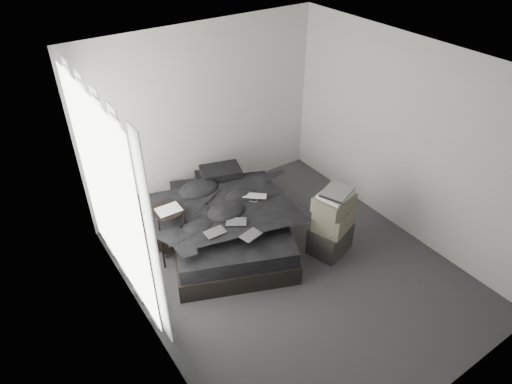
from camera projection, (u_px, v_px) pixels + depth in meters
floor at (292, 271)px, 5.73m from camera, size 3.60×4.20×0.01m
ceiling at (304, 70)px, 4.24m from camera, size 3.60×4.20×0.01m
wall_back at (204, 116)px, 6.41m from camera, size 3.60×0.01×2.60m
wall_front at (465, 309)px, 3.56m from camera, size 3.60×0.01×2.60m
wall_left at (142, 247)px, 4.15m from camera, size 0.01×4.20×2.60m
wall_right at (408, 141)px, 5.82m from camera, size 0.01×4.20×2.60m
window_left at (109, 195)px, 4.74m from camera, size 0.02×2.00×2.30m
curtain_left at (115, 199)px, 4.81m from camera, size 0.06×2.12×2.48m
bed at (229, 234)px, 6.11m from camera, size 2.09×2.34×0.26m
mattress at (228, 220)px, 5.98m from camera, size 2.01×2.27×0.21m
duvet at (228, 209)px, 5.82m from camera, size 1.95×2.07×0.23m
pillow_lower at (216, 179)px, 6.48m from camera, size 0.69×0.59×0.13m
pillow_upper at (221, 172)px, 6.40m from camera, size 0.63×0.51×0.12m
laptop at (254, 194)px, 5.88m from camera, size 0.36×0.35×0.02m
comic_a at (215, 227)px, 5.33m from camera, size 0.24×0.16×0.01m
comic_b at (236, 217)px, 5.49m from camera, size 0.29×0.27×0.01m
comic_c at (251, 230)px, 5.28m from camera, size 0.27×0.21×0.01m
side_stand at (171, 234)px, 5.73m from camera, size 0.48×0.48×0.76m
papers at (169, 210)px, 5.51m from camera, size 0.29×0.22×0.02m
floor_books at (167, 247)px, 5.98m from camera, size 0.16×0.22×0.15m
box_lower at (330, 239)px, 5.95m from camera, size 0.61×0.53×0.38m
box_mid at (334, 218)px, 5.75m from camera, size 0.59×0.53×0.29m
box_upper at (334, 203)px, 5.60m from camera, size 0.53×0.47×0.20m
art_book_white at (335, 194)px, 5.54m from camera, size 0.47×0.41×0.04m
art_book_snake at (337, 192)px, 5.52m from camera, size 0.47×0.43×0.04m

